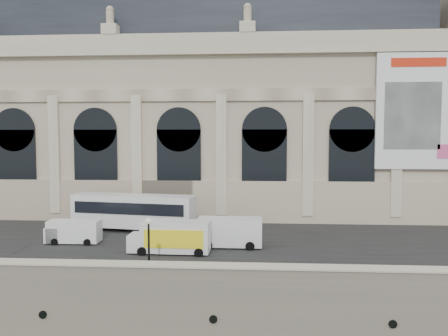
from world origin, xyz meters
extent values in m
cube|color=gray|center=(0.00, 35.00, 3.00)|extent=(160.00, 70.00, 6.00)
cube|color=#2D2D2D|center=(0.00, 14.00, 6.03)|extent=(160.00, 24.00, 0.06)
cube|color=gray|center=(0.00, 0.60, 6.55)|extent=(160.00, 1.20, 1.10)
cube|color=beige|center=(0.00, 0.60, 7.15)|extent=(160.00, 1.40, 0.12)
cube|color=beige|center=(-6.00, 31.00, 17.00)|extent=(68.00, 18.00, 22.00)
cube|color=beige|center=(-6.00, 21.85, 8.50)|extent=(68.60, 0.40, 5.00)
cube|color=beige|center=(-6.00, 21.70, 26.80)|extent=(69.00, 0.80, 2.40)
cube|color=beige|center=(-6.00, 21.85, 21.00)|extent=(68.00, 0.30, 1.40)
cube|color=#282E35|center=(-6.00, 31.00, 31.00)|extent=(64.00, 15.00, 6.00)
cube|color=#282E35|center=(-6.00, 31.00, 34.50)|extent=(56.00, 10.00, 1.20)
cube|color=black|center=(-24.00, 21.82, 12.50)|extent=(5.20, 0.25, 9.00)
cylinder|color=black|center=(-24.00, 21.82, 17.00)|extent=(5.20, 0.25, 5.20)
cube|color=beige|center=(-19.00, 21.75, 14.00)|extent=(1.20, 0.50, 14.00)
cube|color=black|center=(-14.00, 21.82, 12.50)|extent=(5.20, 0.25, 9.00)
cylinder|color=black|center=(-14.00, 21.82, 17.00)|extent=(5.20, 0.25, 5.20)
cube|color=beige|center=(-9.00, 21.75, 14.00)|extent=(1.20, 0.50, 14.00)
cube|color=black|center=(-4.00, 21.82, 12.50)|extent=(5.20, 0.25, 9.00)
cylinder|color=black|center=(-4.00, 21.82, 17.00)|extent=(5.20, 0.25, 5.20)
cube|color=beige|center=(1.00, 21.75, 14.00)|extent=(1.20, 0.50, 14.00)
cube|color=black|center=(6.00, 21.82, 12.50)|extent=(5.20, 0.25, 9.00)
cylinder|color=black|center=(6.00, 21.82, 17.00)|extent=(5.20, 0.25, 5.20)
cube|color=beige|center=(11.00, 21.75, 14.00)|extent=(1.20, 0.50, 14.00)
cube|color=black|center=(16.00, 21.82, 12.50)|extent=(5.20, 0.25, 9.00)
cylinder|color=black|center=(16.00, 21.82, 17.00)|extent=(5.20, 0.25, 5.20)
cube|color=beige|center=(21.00, 21.75, 14.00)|extent=(1.20, 0.50, 14.00)
cube|color=white|center=(23.00, 21.55, 19.00)|extent=(9.00, 0.35, 13.00)
cube|color=red|center=(23.00, 21.35, 24.40)|extent=(6.00, 0.06, 1.00)
cube|color=gray|center=(22.50, 21.35, 18.50)|extent=(6.20, 0.06, 7.50)
cube|color=#E24F8B|center=(26.00, 21.35, 14.50)|extent=(1.40, 0.06, 1.60)
cube|color=silver|center=(-8.05, 16.54, 8.22)|extent=(13.59, 4.88, 3.44)
cube|color=black|center=(-14.64, 17.62, 8.55)|extent=(0.49, 2.53, 1.33)
cube|color=black|center=(-8.28, 15.13, 8.66)|extent=(12.06, 2.04, 1.22)
cube|color=black|center=(-7.82, 17.95, 8.66)|extent=(12.06, 2.04, 1.22)
cylinder|color=black|center=(-13.20, 15.97, 6.55)|extent=(1.15, 0.51, 1.11)
cylinder|color=black|center=(-12.76, 18.71, 6.55)|extent=(1.15, 0.51, 1.11)
cylinder|color=black|center=(-3.34, 14.37, 6.55)|extent=(1.15, 0.51, 1.11)
cylinder|color=black|center=(-2.90, 17.11, 6.55)|extent=(1.15, 0.51, 1.11)
cube|color=white|center=(-12.16, 10.80, 7.19)|extent=(4.83, 2.00, 2.04)
cube|color=white|center=(-14.07, 10.75, 6.88)|extent=(1.39, 1.90, 1.42)
cube|color=black|center=(-14.57, 10.73, 7.37)|extent=(0.11, 1.59, 0.71)
cylinder|color=black|center=(-13.66, 9.83, 6.34)|extent=(0.68, 0.24, 0.67)
cylinder|color=black|center=(-13.72, 11.69, 6.34)|extent=(0.68, 0.24, 0.67)
cylinder|color=black|center=(-10.61, 9.92, 6.34)|extent=(0.68, 0.24, 0.67)
cylinder|color=black|center=(-10.66, 11.78, 6.34)|extent=(0.68, 0.24, 0.67)
cube|color=silver|center=(2.58, 10.28, 7.46)|extent=(5.84, 2.28, 2.49)
cube|color=silver|center=(0.24, 10.28, 7.08)|extent=(1.64, 2.27, 1.73)
cube|color=black|center=(-0.36, 10.28, 7.68)|extent=(0.06, 1.95, 0.87)
cylinder|color=black|center=(0.71, 9.14, 6.41)|extent=(0.82, 0.27, 0.82)
cylinder|color=black|center=(0.71, 11.42, 6.41)|extent=(0.82, 0.27, 0.82)
cylinder|color=black|center=(4.44, 9.14, 6.41)|extent=(0.82, 0.27, 0.82)
cylinder|color=black|center=(4.45, 11.41, 6.41)|extent=(0.82, 0.27, 0.82)
cube|color=silver|center=(-1.93, 7.90, 7.51)|extent=(5.89, 2.39, 2.63)
cube|color=yellow|center=(-1.96, 6.75, 7.51)|extent=(5.06, 0.19, 1.56)
cube|color=red|center=(-1.96, 6.75, 7.51)|extent=(2.92, 0.12, 0.58)
cube|color=silver|center=(-5.24, 7.98, 6.92)|extent=(1.61, 2.18, 1.46)
cylinder|color=black|center=(-4.69, 6.85, 6.39)|extent=(0.78, 0.29, 0.78)
cylinder|color=black|center=(-4.63, 9.08, 6.39)|extent=(0.78, 0.29, 0.78)
cylinder|color=black|center=(0.18, 6.72, 6.39)|extent=(0.78, 0.29, 0.78)
cylinder|color=black|center=(0.23, 8.96, 6.39)|extent=(0.78, 0.29, 0.78)
cylinder|color=black|center=(-2.87, 1.86, 6.19)|extent=(0.42, 0.42, 0.39)
cylinder|color=black|center=(-2.87, 1.86, 7.93)|extent=(0.15, 0.15, 3.86)
sphere|color=beige|center=(-2.87, 1.86, 9.96)|extent=(0.42, 0.42, 0.42)
camera|label=1|loc=(4.61, -28.95, 15.89)|focal=35.00mm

